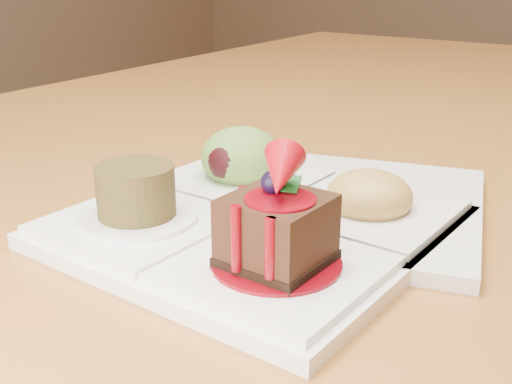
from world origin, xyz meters
The scene contains 3 objects.
dining_table centered at (0.00, 0.00, 0.68)m, with size 1.00×1.80×0.75m.
sampler_plate centered at (0.13, -0.37, 0.77)m, with size 0.27×0.27×0.10m.
second_plate centered at (0.16, -0.29, 0.76)m, with size 0.23×0.23×0.01m, color white.
Camera 1 is at (0.39, -0.75, 0.95)m, focal length 45.00 mm.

